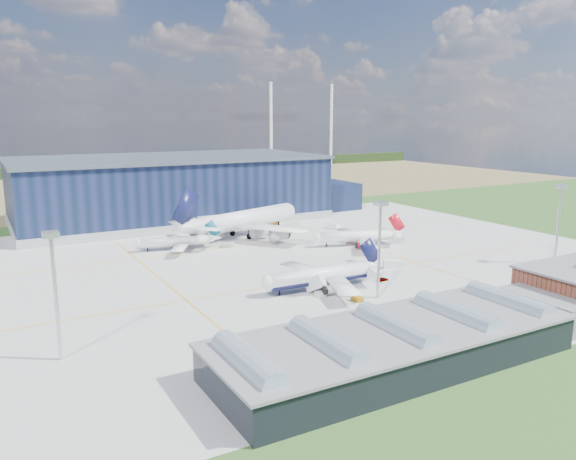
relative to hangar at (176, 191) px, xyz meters
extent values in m
plane|color=#2E5520|center=(-2.81, -94.80, -11.62)|extent=(600.00, 600.00, 0.00)
cube|color=#ACACA7|center=(-2.81, -84.80, -11.59)|extent=(220.00, 160.00, 0.06)
cube|color=#ECA90C|center=(-2.81, -104.80, -11.54)|extent=(180.00, 0.40, 0.02)
cube|color=#ECA90C|center=(-2.81, -59.80, -11.54)|extent=(180.00, 0.40, 0.02)
cube|color=#ECA90C|center=(-32.81, -84.80, -11.54)|extent=(0.40, 120.00, 0.02)
cube|color=#ECA90C|center=(37.19, -84.80, -11.54)|extent=(0.40, 120.00, 0.02)
cube|color=olive|center=(-2.81, 125.20, -11.62)|extent=(600.00, 220.00, 0.01)
cube|color=black|center=(-2.81, 205.20, -7.62)|extent=(600.00, 8.00, 8.00)
cylinder|color=white|center=(147.19, 195.20, 23.38)|extent=(2.40, 2.40, 70.00)
cylinder|color=white|center=(207.19, 195.20, 23.38)|extent=(2.40, 2.40, 70.00)
cube|color=#0F1A32|center=(-2.81, 0.20, 0.88)|extent=(120.00, 60.00, 25.00)
cube|color=#969CA4|center=(-2.81, 0.20, -10.02)|extent=(121.00, 61.00, 3.20)
cube|color=#47505A|center=(-2.81, 0.20, 13.88)|extent=(122.00, 62.00, 1.20)
cube|color=#0F1A32|center=(69.19, -4.80, -5.62)|extent=(24.00, 30.00, 12.00)
cube|color=black|center=(52.19, -143.60, -8.62)|extent=(44.00, 0.40, 1.40)
cube|color=black|center=(52.19, -143.60, -5.12)|extent=(44.00, 0.40, 1.40)
cube|color=black|center=(-12.81, -154.80, -8.62)|extent=(65.00, 22.00, 6.00)
cube|color=slate|center=(-12.81, -154.80, -5.42)|extent=(66.00, 23.00, 0.50)
cube|color=slate|center=(27.19, -154.80, -8.62)|extent=(10.00, 18.00, 6.00)
cylinder|color=#899DA9|center=(-40.81, -154.80, -5.22)|extent=(4.40, 18.00, 4.40)
cylinder|color=#899DA9|center=(-26.81, -154.80, -5.22)|extent=(4.40, 18.00, 4.40)
cylinder|color=#899DA9|center=(-12.81, -154.80, -5.22)|extent=(4.40, 18.00, 4.40)
cylinder|color=#899DA9|center=(1.19, -154.80, -5.22)|extent=(4.40, 18.00, 4.40)
cylinder|color=#899DA9|center=(15.19, -154.80, -5.22)|extent=(4.40, 18.00, 4.40)
cylinder|color=silver|center=(-62.81, -124.80, -0.62)|extent=(0.70, 0.70, 22.00)
cube|color=silver|center=(-62.81, -124.80, 10.88)|extent=(2.60, 2.60, 1.00)
cylinder|color=silver|center=(7.19, -124.80, -0.62)|extent=(0.70, 0.70, 22.00)
cube|color=silver|center=(7.19, -124.80, 10.88)|extent=(2.60, 2.60, 1.00)
cylinder|color=silver|center=(72.19, -124.80, -0.62)|extent=(0.70, 0.70, 22.00)
cube|color=silver|center=(72.19, -124.80, 10.88)|extent=(2.60, 2.60, 1.00)
cube|color=orange|center=(-33.35, -140.80, -10.81)|extent=(4.11, 4.52, 1.61)
cube|color=orange|center=(1.54, -124.45, -11.01)|extent=(2.00, 2.88, 1.21)
cube|color=white|center=(27.37, -106.15, -10.45)|extent=(5.79, 4.60, 2.32)
cube|color=white|center=(44.49, -50.64, -10.42)|extent=(3.71, 5.65, 2.38)
cube|color=orange|center=(27.98, -32.80, -10.89)|extent=(2.92, 3.76, 1.45)
cube|color=white|center=(-2.45, -59.12, -10.90)|extent=(3.93, 3.34, 1.44)
cube|color=white|center=(-3.75, -114.49, -10.00)|extent=(3.82, 5.44, 3.24)
imported|color=#99999E|center=(16.97, -114.56, -11.08)|extent=(3.14, 1.32, 1.06)
imported|color=#99999E|center=(-13.17, -142.80, -11.08)|extent=(3.47, 2.20, 1.08)
camera|label=1|loc=(-73.31, -224.49, 30.23)|focal=35.00mm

